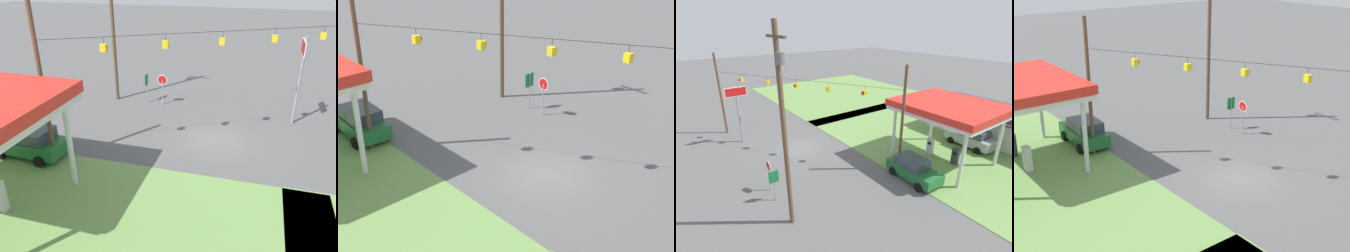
{
  "view_description": "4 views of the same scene",
  "coord_description": "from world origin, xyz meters",
  "views": [
    {
      "loc": [
        -2.13,
        18.74,
        10.1
      ],
      "look_at": [
        2.42,
        2.68,
        2.02
      ],
      "focal_mm": 35.0,
      "sensor_mm": 36.0,
      "label": 1
    },
    {
      "loc": [
        -13.3,
        15.04,
        12.39
      ],
      "look_at": [
        1.77,
        1.12,
        2.45
      ],
      "focal_mm": 50.0,
      "sensor_mm": 36.0,
      "label": 2
    },
    {
      "loc": [
        21.75,
        -10.4,
        11.83
      ],
      "look_at": [
        3.2,
        3.06,
        2.69
      ],
      "focal_mm": 28.0,
      "sensor_mm": 36.0,
      "label": 3
    },
    {
      "loc": [
        -17.27,
        17.54,
        12.51
      ],
      "look_at": [
        2.69,
        2.18,
        3.02
      ],
      "focal_mm": 50.0,
      "sensor_mm": 36.0,
      "label": 4
    }
  ],
  "objects": [
    {
      "name": "stop_sign_overhead",
      "position": [
        -4.86,
        -4.28,
        4.35
      ],
      "size": [
        0.22,
        2.12,
        6.19
      ],
      "color": "gray",
      "rests_on": "ground"
    },
    {
      "name": "ground_plane",
      "position": [
        0.0,
        0.0,
        0.0
      ],
      "size": [
        160.0,
        160.0,
        0.0
      ],
      "primitive_type": "plane",
      "color": "#565656"
    },
    {
      "name": "car_at_pumps_front",
      "position": [
        10.29,
        4.74,
        0.94
      ],
      "size": [
        4.55,
        2.26,
        1.82
      ],
      "rotation": [
        0.0,
        0.0,
        -0.05
      ],
      "color": "#1E602D",
      "rests_on": "ground"
    },
    {
      "name": "utility_pole_main",
      "position": [
        9.17,
        -5.31,
        6.64
      ],
      "size": [
        2.2,
        0.44,
        11.98
      ],
      "color": "brown",
      "rests_on": "ground"
    },
    {
      "name": "stop_sign_roadside",
      "position": [
        5.1,
        -5.13,
        1.81
      ],
      "size": [
        0.8,
        0.08,
        2.5
      ],
      "rotation": [
        0.0,
        0.0,
        3.14
      ],
      "color": "#99999E",
      "rests_on": "ground"
    },
    {
      "name": "signal_span_gantry",
      "position": [
        0.0,
        -0.01,
        4.92
      ],
      "size": [
        17.3,
        10.24,
        8.89
      ],
      "color": "brown",
      "rests_on": "ground"
    },
    {
      "name": "route_sign",
      "position": [
        6.48,
        -5.29,
        1.71
      ],
      "size": [
        0.1,
        0.7,
        2.4
      ],
      "color": "gray",
      "rests_on": "ground"
    }
  ]
}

